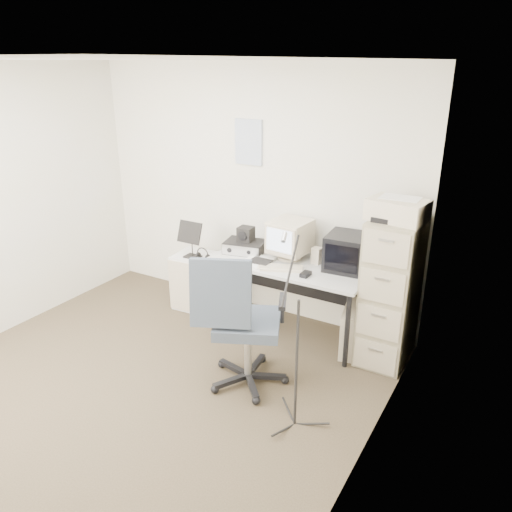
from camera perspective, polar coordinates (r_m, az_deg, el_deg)
The scene contains 22 objects.
floor at distance 4.31m, azimuth -13.20°, elevation -14.62°, with size 3.60×3.60×0.01m, color #3A2F20.
ceiling at distance 3.52m, azimuth -16.84°, elevation 20.73°, with size 3.60×3.60×0.01m, color white.
wall_back at distance 5.09m, azimuth -0.56°, elevation 7.31°, with size 3.60×0.02×2.50m, color beige.
wall_right at distance 2.84m, azimuth 12.34°, elevation -5.03°, with size 0.02×3.60×2.50m, color beige.
wall_calendar at distance 5.00m, azimuth -0.85°, elevation 12.88°, with size 0.30×0.02×0.44m, color white.
filing_cabinet at distance 4.44m, azimuth 15.14°, elevation -3.88°, with size 0.40×0.60×1.30m, color gray.
printer at distance 4.13m, azimuth 15.88°, elevation 5.07°, with size 0.45×0.30×0.17m, color beige.
desk at distance 4.83m, azimuth 3.82°, elevation -4.77°, with size 1.50×0.70×0.73m, color #BEBEBE.
crt_monitor at distance 4.72m, azimuth 3.91°, elevation 1.87°, with size 0.34×0.36×0.38m, color beige.
crt_tv at distance 4.55m, azimuth 10.38°, elevation 0.47°, with size 0.35×0.38×0.32m, color black.
desk_speaker at distance 4.66m, azimuth 6.97°, elevation 0.04°, with size 0.08×0.08×0.15m, color #BEB096.
keyboard at distance 4.52m, azimuth 2.77°, elevation -1.38°, with size 0.41×0.14×0.02m, color beige.
mouse at distance 4.39m, azimuth 5.68°, elevation -2.08°, with size 0.07×0.12×0.03m, color black.
radio_receiver at distance 4.91m, azimuth -1.26°, elevation 1.09°, with size 0.39×0.28×0.11m, color black.
radio_speaker at distance 4.88m, azimuth -1.16°, elevation 2.53°, with size 0.14×0.13×0.14m, color black.
papers at distance 4.65m, azimuth 0.09°, elevation -0.68°, with size 0.24×0.33×0.02m, color white.
pc_tower at distance 4.67m, azimuth 11.22°, elevation -8.21°, with size 0.21×0.46×0.43m, color beige.
office_chair at distance 3.98m, azimuth -0.96°, elevation -7.43°, with size 0.66×0.66×1.14m, color #3E434E.
side_cart at distance 5.36m, azimuth -6.52°, elevation -2.88°, with size 0.48×0.38×0.60m, color silver.
music_stand at distance 5.13m, azimuth -7.35°, elevation 1.93°, with size 0.27×0.14×0.40m, color black.
headphones at distance 5.07m, azimuth -6.11°, elevation -0.07°, with size 0.15×0.15×0.03m, color black.
mic_stand at distance 3.50m, azimuth 4.73°, elevation -10.16°, with size 0.02×0.02×1.32m, color black.
Camera 1 is at (2.52, -2.45, 2.49)m, focal length 35.00 mm.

